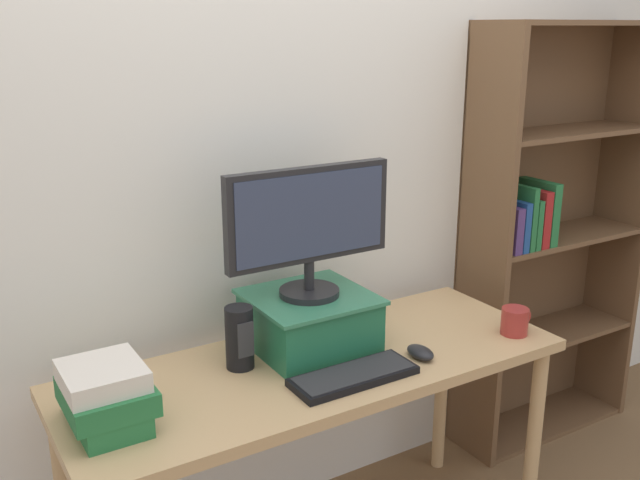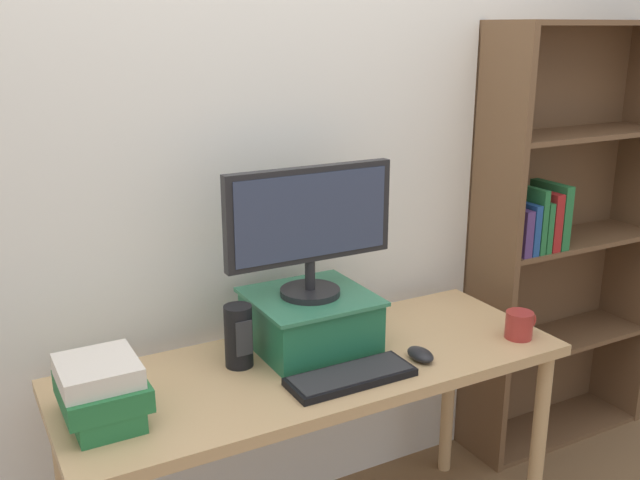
% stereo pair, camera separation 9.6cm
% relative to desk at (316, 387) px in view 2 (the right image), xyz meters
% --- Properties ---
extents(back_wall, '(7.00, 0.08, 2.60)m').
position_rel_desk_xyz_m(back_wall, '(0.00, 0.43, 0.63)').
color(back_wall, silver).
rests_on(back_wall, ground_plane).
extents(desk, '(1.55, 0.58, 0.76)m').
position_rel_desk_xyz_m(desk, '(0.00, 0.00, 0.00)').
color(desk, tan).
rests_on(desk, ground_plane).
extents(bookshelf_unit, '(0.85, 0.28, 1.76)m').
position_rel_desk_xyz_m(bookshelf_unit, '(1.29, 0.27, 0.23)').
color(bookshelf_unit, brown).
rests_on(bookshelf_unit, ground_plane).
extents(riser_box, '(0.37, 0.35, 0.17)m').
position_rel_desk_xyz_m(riser_box, '(0.04, 0.11, 0.18)').
color(riser_box, '#1E6642').
rests_on(riser_box, desk).
extents(computer_monitor, '(0.55, 0.19, 0.41)m').
position_rel_desk_xyz_m(computer_monitor, '(0.04, 0.11, 0.49)').
color(computer_monitor, black).
rests_on(computer_monitor, riser_box).
extents(keyboard, '(0.38, 0.14, 0.02)m').
position_rel_desk_xyz_m(keyboard, '(0.03, -0.15, 0.10)').
color(keyboard, black).
rests_on(keyboard, desk).
extents(computer_mouse, '(0.06, 0.10, 0.04)m').
position_rel_desk_xyz_m(computer_mouse, '(0.29, -0.14, 0.11)').
color(computer_mouse, black).
rests_on(computer_mouse, desk).
extents(book_stack, '(0.21, 0.26, 0.17)m').
position_rel_desk_xyz_m(book_stack, '(-0.64, -0.03, 0.17)').
color(book_stack, '#236B38').
rests_on(book_stack, desk).
extents(coffee_mug, '(0.12, 0.09, 0.09)m').
position_rel_desk_xyz_m(coffee_mug, '(0.67, -0.16, 0.13)').
color(coffee_mug, '#9E2D28').
rests_on(coffee_mug, desk).
extents(desk_speaker, '(0.08, 0.09, 0.19)m').
position_rel_desk_xyz_m(desk_speaker, '(-0.21, 0.09, 0.18)').
color(desk_speaker, black).
rests_on(desk_speaker, desk).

